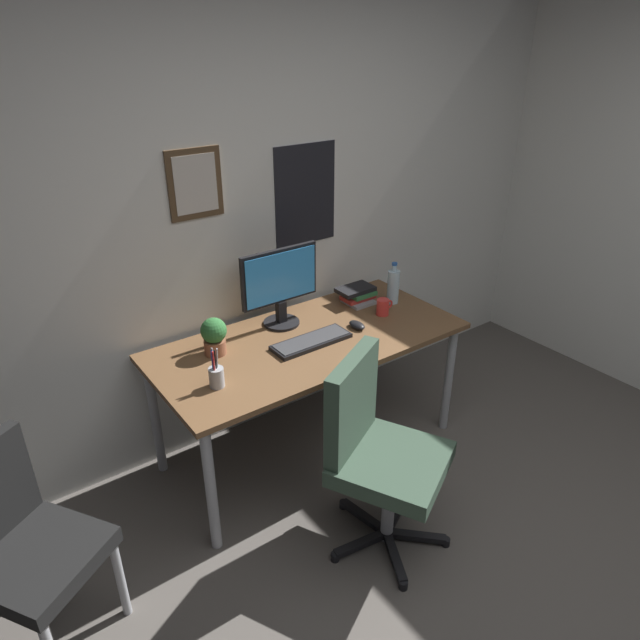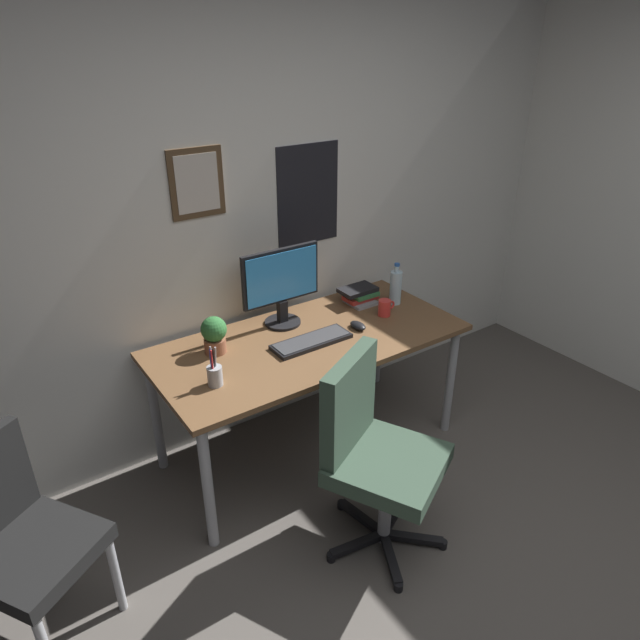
{
  "view_description": "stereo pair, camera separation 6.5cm",
  "coord_description": "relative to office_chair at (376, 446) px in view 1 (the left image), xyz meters",
  "views": [
    {
      "loc": [
        -1.55,
        -0.49,
        2.18
      ],
      "look_at": [
        -0.04,
        1.58,
        0.87
      ],
      "focal_mm": 32.07,
      "sensor_mm": 36.0,
      "label": 1
    },
    {
      "loc": [
        -1.5,
        -0.53,
        2.18
      ],
      "look_at": [
        -0.04,
        1.58,
        0.87
      ],
      "focal_mm": 32.07,
      "sensor_mm": 36.0,
      "label": 2
    }
  ],
  "objects": [
    {
      "name": "wall_back",
      "position": [
        0.17,
        1.17,
        0.77
      ],
      "size": [
        4.4,
        0.1,
        2.6
      ],
      "color": "silver",
      "rests_on": "ground_plane"
    },
    {
      "name": "water_bottle",
      "position": [
        0.79,
        0.77,
        0.3
      ],
      "size": [
        0.07,
        0.07,
        0.25
      ],
      "color": "silver",
      "rests_on": "desk"
    },
    {
      "name": "side_chair",
      "position": [
        -1.39,
        0.39,
        -0.03
      ],
      "size": [
        0.58,
        0.58,
        0.88
      ],
      "color": "black",
      "rests_on": "ground_plane"
    },
    {
      "name": "computer_mouse",
      "position": [
        0.41,
        0.64,
        0.21
      ],
      "size": [
        0.06,
        0.11,
        0.04
      ],
      "color": "black",
      "rests_on": "desk"
    },
    {
      "name": "pen_cup",
      "position": [
        -0.47,
        0.57,
        0.25
      ],
      "size": [
        0.07,
        0.07,
        0.2
      ],
      "color": "#9EA0A5",
      "rests_on": "desk"
    },
    {
      "name": "desk",
      "position": [
        0.13,
        0.7,
        0.13
      ],
      "size": [
        1.66,
        0.78,
        0.72
      ],
      "color": "brown",
      "rests_on": "ground_plane"
    },
    {
      "name": "coffee_mug_near",
      "position": [
        0.64,
        0.68,
        0.24
      ],
      "size": [
        0.11,
        0.07,
        0.09
      ],
      "color": "red",
      "rests_on": "desk"
    },
    {
      "name": "monitor",
      "position": [
        0.1,
        0.93,
        0.43
      ],
      "size": [
        0.46,
        0.2,
        0.43
      ],
      "color": "black",
      "rests_on": "desk"
    },
    {
      "name": "keyboard",
      "position": [
        0.11,
        0.65,
        0.21
      ],
      "size": [
        0.43,
        0.15,
        0.03
      ],
      "color": "black",
      "rests_on": "desk"
    },
    {
      "name": "book_stack_left",
      "position": [
        0.63,
        0.9,
        0.24
      ],
      "size": [
        0.22,
        0.17,
        0.09
      ],
      "color": "gray",
      "rests_on": "desk"
    },
    {
      "name": "office_chair",
      "position": [
        0.0,
        0.0,
        0.0
      ],
      "size": [
        0.62,
        0.62,
        0.95
      ],
      "color": "#334738",
      "rests_on": "ground_plane"
    },
    {
      "name": "potted_plant",
      "position": [
        -0.34,
        0.85,
        0.3
      ],
      "size": [
        0.13,
        0.13,
        0.19
      ],
      "color": "brown",
      "rests_on": "desk"
    }
  ]
}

